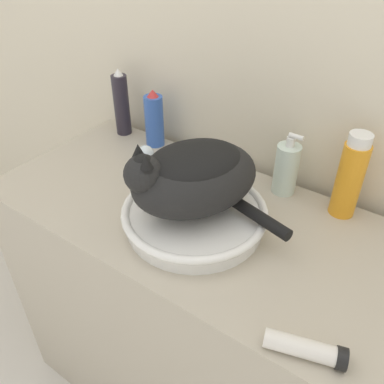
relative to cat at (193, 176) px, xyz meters
The scene contains 10 objects.
wall_back 0.41m from the cat, 95.80° to the left, with size 8.00×0.05×2.40m.
vanity_counter 0.57m from the cat, 129.00° to the left, with size 1.07×0.51×0.85m.
sink_basin 0.12m from the cat, 71.22° to the left, with size 0.35×0.35×0.05m.
cat is the anchor object (origin of this frame).
faucet 0.21m from the cat, 160.37° to the left, with size 0.13×0.07×0.15m.
hairspray_can_black 0.53m from the cat, 150.87° to the left, with size 0.05×0.05×0.22m.
shampoo_bottle_tall 0.38m from the cat, 43.12° to the left, with size 0.06×0.06×0.22m.
soap_pump_bottle 0.29m from the cat, 65.63° to the left, with size 0.06×0.06×0.17m.
spray_bottle_trigger 0.42m from the cat, 141.79° to the left, with size 0.06×0.06×0.18m.
cream_tube 0.41m from the cat, 25.24° to the right, with size 0.14×0.08×0.04m.
Camera 1 is at (0.46, -0.40, 1.49)m, focal length 38.00 mm.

